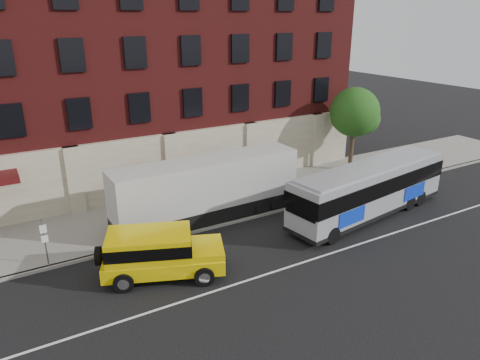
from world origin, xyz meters
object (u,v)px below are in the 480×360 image
sign_pole (45,240)px  shipping_container (208,191)px  city_bus (370,188)px  yellow_suv (158,251)px  street_tree (355,114)px

sign_pole → shipping_container: shipping_container is taller
sign_pole → city_bus: 17.59m
sign_pole → shipping_container: bearing=6.4°
city_bus → yellow_suv: (-13.04, -0.08, -0.49)m
shipping_container → yellow_suv: bearing=-137.2°
city_bus → street_tree: bearing=54.0°
street_tree → city_bus: 8.50m
sign_pole → street_tree: 22.49m
yellow_suv → street_tree: bearing=20.4°
street_tree → shipping_container: (-13.19, -2.34, -2.60)m
sign_pole → city_bus: size_ratio=0.21×
city_bus → yellow_suv: city_bus is taller
street_tree → shipping_container: size_ratio=0.56×
street_tree → yellow_suv: size_ratio=1.07×
street_tree → yellow_suv: street_tree is taller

